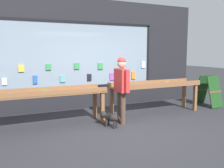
{
  "coord_description": "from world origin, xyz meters",
  "views": [
    {
      "loc": [
        -2.74,
        -5.21,
        1.84
      ],
      "look_at": [
        0.05,
        0.61,
        0.99
      ],
      "focal_mm": 40.0,
      "sensor_mm": 36.0,
      "label": 1
    }
  ],
  "objects_px": {
    "small_dog": "(110,117)",
    "person_browsing": "(122,85)",
    "display_table_right": "(155,87)",
    "sandwich_board_sign": "(208,91)",
    "display_table_left": "(48,96)"
  },
  "relations": [
    {
      "from": "display_table_right",
      "to": "sandwich_board_sign",
      "type": "relative_size",
      "value": 2.78
    },
    {
      "from": "small_dog",
      "to": "person_browsing",
      "type": "bearing_deg",
      "value": -93.2
    },
    {
      "from": "small_dog",
      "to": "sandwich_board_sign",
      "type": "bearing_deg",
      "value": -106.56
    },
    {
      "from": "display_table_right",
      "to": "small_dog",
      "type": "bearing_deg",
      "value": -159.18
    },
    {
      "from": "small_dog",
      "to": "sandwich_board_sign",
      "type": "height_order",
      "value": "sandwich_board_sign"
    },
    {
      "from": "display_table_left",
      "to": "display_table_right",
      "type": "height_order",
      "value": "display_table_right"
    },
    {
      "from": "person_browsing",
      "to": "sandwich_board_sign",
      "type": "distance_m",
      "value": 3.66
    },
    {
      "from": "small_dog",
      "to": "display_table_left",
      "type": "bearing_deg",
      "value": 35.91
    },
    {
      "from": "display_table_right",
      "to": "sandwich_board_sign",
      "type": "xyz_separation_m",
      "value": [
        2.18,
        0.03,
        -0.25
      ]
    },
    {
      "from": "display_table_left",
      "to": "display_table_right",
      "type": "distance_m",
      "value": 3.14
    },
    {
      "from": "display_table_left",
      "to": "sandwich_board_sign",
      "type": "bearing_deg",
      "value": 0.34
    },
    {
      "from": "display_table_right",
      "to": "sandwich_board_sign",
      "type": "bearing_deg",
      "value": 0.87
    },
    {
      "from": "sandwich_board_sign",
      "to": "display_table_right",
      "type": "bearing_deg",
      "value": -178.35
    },
    {
      "from": "display_table_left",
      "to": "person_browsing",
      "type": "bearing_deg",
      "value": -16.45
    },
    {
      "from": "person_browsing",
      "to": "small_dog",
      "type": "relative_size",
      "value": 3.04
    }
  ]
}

